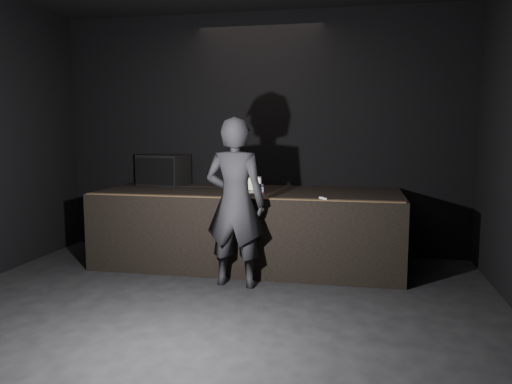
{
  "coord_description": "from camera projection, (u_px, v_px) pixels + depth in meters",
  "views": [
    {
      "loc": [
        1.41,
        -3.74,
        1.82
      ],
      "look_at": [
        0.18,
        2.3,
        1.04
      ],
      "focal_mm": 35.0,
      "sensor_mm": 36.0,
      "label": 1
    }
  ],
  "objects": [
    {
      "name": "ground",
      "position": [
        180.0,
        349.0,
        4.14
      ],
      "size": [
        7.0,
        7.0,
        0.0
      ],
      "primitive_type": "plane",
      "color": "black",
      "rests_on": "ground"
    },
    {
      "name": "room_walls",
      "position": [
        175.0,
        103.0,
        3.89
      ],
      "size": [
        6.1,
        7.1,
        3.52
      ],
      "color": "black",
      "rests_on": "ground"
    },
    {
      "name": "stage_riser",
      "position": [
        249.0,
        228.0,
        6.74
      ],
      "size": [
        4.0,
        1.5,
        1.0
      ],
      "primitive_type": "cube",
      "color": "black",
      "rests_on": "ground"
    },
    {
      "name": "riser_lip",
      "position": [
        237.0,
        197.0,
        5.98
      ],
      "size": [
        3.92,
        0.1,
        0.01
      ],
      "primitive_type": "cube",
      "color": "brown",
      "rests_on": "stage_riser"
    },
    {
      "name": "stage_monitor",
      "position": [
        163.0,
        170.0,
        7.34
      ],
      "size": [
        0.75,
        0.6,
        0.45
      ],
      "rotation": [
        0.0,
        0.0,
        -0.19
      ],
      "color": "black",
      "rests_on": "stage_riser"
    },
    {
      "name": "cable",
      "position": [
        190.0,
        187.0,
        7.08
      ],
      "size": [
        0.8,
        0.1,
        0.02
      ],
      "primitive_type": "cylinder",
      "rotation": [
        0.0,
        1.57,
        0.1
      ],
      "color": "black",
      "rests_on": "stage_riser"
    },
    {
      "name": "laptop",
      "position": [
        251.0,
        189.0,
        6.49
      ],
      "size": [
        0.36,
        0.34,
        0.2
      ],
      "rotation": [
        0.0,
        0.0,
        0.35
      ],
      "color": "silver",
      "rests_on": "stage_riser"
    },
    {
      "name": "beer_can",
      "position": [
        262.0,
        190.0,
        6.2
      ],
      "size": [
        0.06,
        0.06,
        0.15
      ],
      "color": "silver",
      "rests_on": "stage_riser"
    },
    {
      "name": "plastic_cup",
      "position": [
        232.0,
        184.0,
        6.98
      ],
      "size": [
        0.09,
        0.09,
        0.11
      ],
      "primitive_type": "cylinder",
      "color": "white",
      "rests_on": "stage_riser"
    },
    {
      "name": "wii_remote",
      "position": [
        323.0,
        199.0,
        5.83
      ],
      "size": [
        0.1,
        0.15,
        0.03
      ],
      "primitive_type": "cube",
      "rotation": [
        0.0,
        0.0,
        0.48
      ],
      "color": "silver",
      "rests_on": "stage_riser"
    },
    {
      "name": "person",
      "position": [
        235.0,
        203.0,
        5.75
      ],
      "size": [
        0.75,
        0.53,
        1.96
      ],
      "primitive_type": "imported",
      "rotation": [
        0.0,
        0.0,
        3.06
      ],
      "color": "black",
      "rests_on": "ground"
    }
  ]
}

